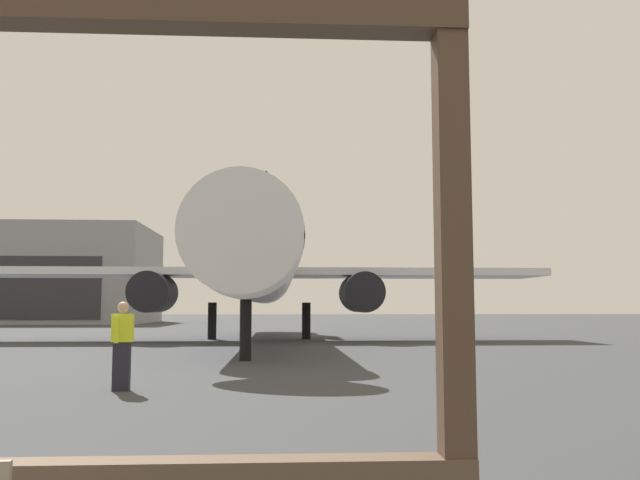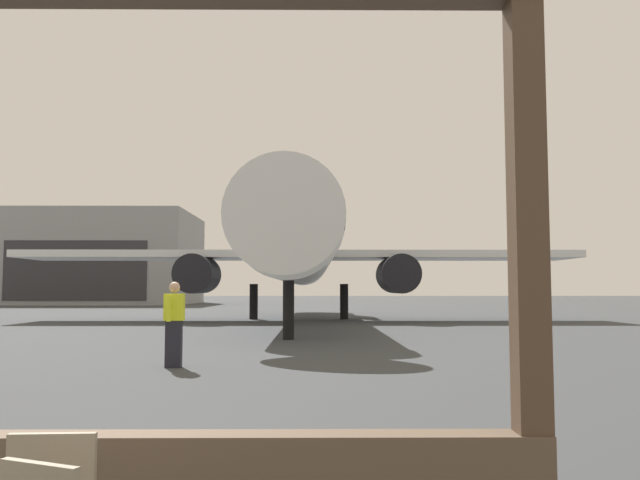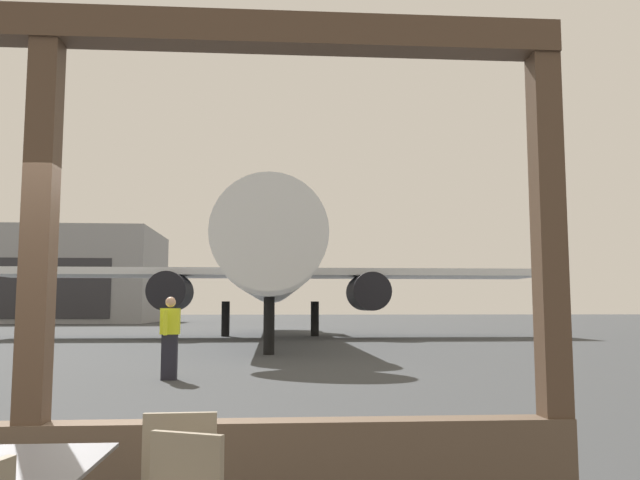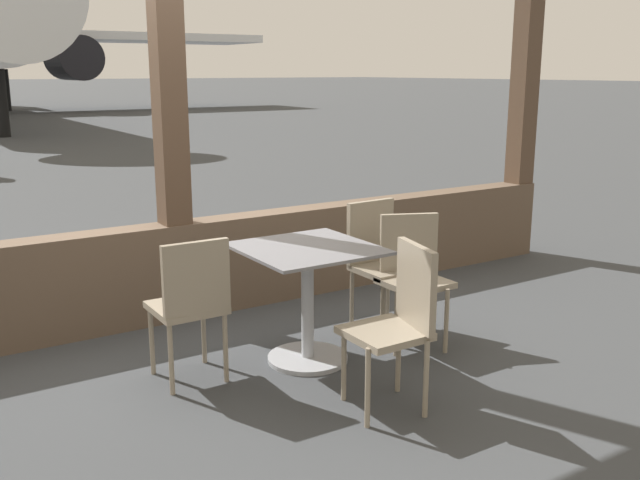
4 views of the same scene
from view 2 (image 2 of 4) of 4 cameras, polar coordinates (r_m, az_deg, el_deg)
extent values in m
plane|color=#383A3D|center=(44.10, -3.55, -6.36)|extent=(220.00, 220.00, 0.00)
cube|color=#4C3828|center=(4.22, 17.73, -2.60)|extent=(0.20, 0.20, 3.40)
cylinder|color=silver|center=(33.40, -1.90, -0.80)|extent=(3.53, 26.82, 3.53)
cone|color=silver|center=(18.75, -3.00, 1.94)|extent=(3.35, 2.60, 3.35)
cylinder|color=black|center=(20.66, -2.77, 1.78)|extent=(3.60, 0.90, 3.60)
cube|color=silver|center=(34.86, -14.28, -1.31)|extent=(13.21, 4.20, 0.36)
cube|color=silver|center=(34.51, 10.65, -1.34)|extent=(13.21, 4.20, 0.36)
cylinder|color=black|center=(32.93, -10.62, -2.95)|extent=(1.90, 3.20, 1.90)
cylinder|color=black|center=(32.68, 6.80, -2.98)|extent=(1.90, 3.20, 1.90)
cube|color=black|center=(45.67, -1.52, 3.50)|extent=(0.36, 4.40, 5.20)
cylinder|color=black|center=(20.85, -2.76, -6.11)|extent=(0.36, 0.36, 1.86)
cylinder|color=black|center=(34.97, -5.80, -5.36)|extent=(0.44, 0.44, 1.86)
cylinder|color=black|center=(34.85, 2.11, -5.38)|extent=(0.44, 0.44, 1.86)
cube|color=black|center=(13.83, -12.63, -8.83)|extent=(0.32, 0.20, 0.95)
cube|color=yellow|center=(13.79, -12.58, -5.72)|extent=(0.40, 0.22, 0.55)
sphere|color=tan|center=(13.79, -12.55, -4.04)|extent=(0.22, 0.22, 0.22)
cylinder|color=yellow|center=(13.58, -13.04, -5.84)|extent=(0.09, 0.09, 0.52)
cylinder|color=yellow|center=(14.01, -12.13, -5.81)|extent=(0.09, 0.09, 0.52)
cube|color=gray|center=(75.24, -18.54, -1.57)|extent=(19.91, 15.27, 9.76)
cube|color=#2D2D33|center=(67.93, -20.57, -2.49)|extent=(13.94, 0.10, 5.86)
camera|label=1|loc=(0.31, 130.79, 10.93)|focal=38.08mm
camera|label=3|loc=(0.95, -132.34, -2.62)|focal=36.62mm
camera|label=4|loc=(4.33, -102.74, 4.17)|focal=40.16mm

